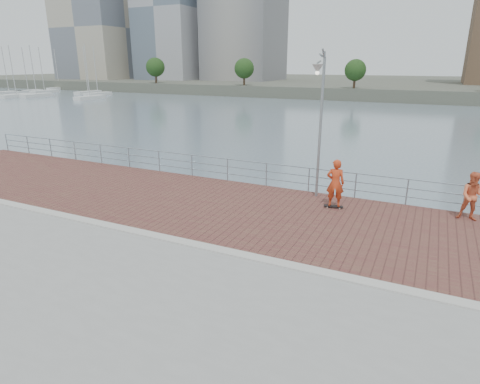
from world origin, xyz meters
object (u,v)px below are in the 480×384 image
at_px(guardrail, 287,174).
at_px(street_lamp, 319,101).
at_px(skateboarder, 335,183).
at_px(bystander, 473,196).

height_order(guardrail, street_lamp, street_lamp).
height_order(skateboarder, bystander, skateboarder).
height_order(guardrail, skateboarder, skateboarder).
distance_m(street_lamp, skateboarder, 3.32).
bearing_deg(bystander, street_lamp, -178.40).
relative_size(skateboarder, bystander, 1.05).
bearing_deg(guardrail, bystander, -5.92).
bearing_deg(guardrail, street_lamp, -31.19).
bearing_deg(street_lamp, guardrail, 148.81).
xyz_separation_m(street_lamp, skateboarder, (1.03, -0.74, -3.07)).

